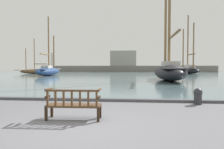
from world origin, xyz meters
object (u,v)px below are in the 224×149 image
Objects in this scene: park_bench at (74,104)px; sailboat_distant_harbor at (169,70)px; sailboat_mid_starboard at (188,69)px; mooring_bollard at (198,95)px; sailboat_far_port at (48,71)px; sailboat_centre_channel at (35,71)px.

park_bench is 18.18m from sailboat_distant_harbor.
sailboat_mid_starboard is 19.51× the size of mooring_bollard.
sailboat_distant_harbor is (18.78, -10.93, 0.29)m from sailboat_far_port.
sailboat_distant_harbor is 1.90× the size of sailboat_centre_channel.
sailboat_far_port is 0.79× the size of sailboat_mid_starboard.
mooring_bollard is at bearing -55.49° from sailboat_far_port.
mooring_bollard is at bearing -54.63° from sailboat_centre_channel.
sailboat_far_port is (-12.83, 28.09, 0.50)m from park_bench.
sailboat_distant_harbor is at bearing -30.20° from sailboat_far_port.
sailboat_distant_harbor is at bearing -37.69° from sailboat_centre_channel.
park_bench is 41.90m from sailboat_centre_channel.
park_bench is 0.15× the size of sailboat_far_port.
sailboat_mid_starboard is (8.69, 24.19, -0.06)m from sailboat_distant_harbor.
sailboat_centre_channel is 0.60× the size of sailboat_mid_starboard.
sailboat_far_port reaches higher than mooring_bollard.
sailboat_far_port is 21.73m from sailboat_distant_harbor.
sailboat_distant_harbor reaches higher than sailboat_centre_channel.
sailboat_centre_channel is at bearing -172.74° from sailboat_mid_starboard.
sailboat_centre_channel reaches higher than mooring_bollard.
sailboat_centre_channel is at bearing 142.31° from sailboat_distant_harbor.
sailboat_far_port is at bearing 124.51° from mooring_bollard.
mooring_bollard is (17.33, -25.20, -0.60)m from sailboat_far_port.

